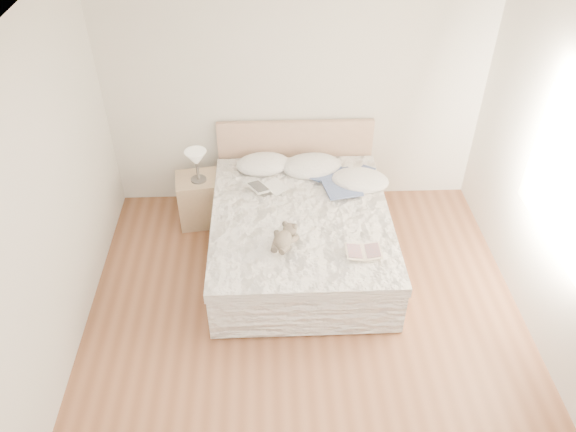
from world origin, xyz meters
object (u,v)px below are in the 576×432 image
object	(u,v)px
bed	(300,231)
teddy_bear	(283,245)
photo_book	(267,187)
table_lamp	(196,160)
nightstand	(199,200)
childrens_book	(363,252)

from	to	relation	value
bed	teddy_bear	world-z (taller)	bed
teddy_bear	photo_book	bearing A→B (deg)	119.84
bed	table_lamp	bearing A→B (deg)	151.03
nightstand	childrens_book	xyz separation A→B (m)	(1.58, -1.30, 0.35)
nightstand	table_lamp	size ratio (longest dim) A/B	1.57
nightstand	childrens_book	world-z (taller)	childrens_book
bed	nightstand	world-z (taller)	bed
childrens_book	bed	bearing A→B (deg)	126.45
photo_book	childrens_book	bearing A→B (deg)	-84.83
table_lamp	childrens_book	distance (m)	2.01
bed	nightstand	size ratio (longest dim) A/B	3.83
table_lamp	nightstand	bearing A→B (deg)	125.67
photo_book	childrens_book	size ratio (longest dim) A/B	1.11
nightstand	teddy_bear	distance (m)	1.52
table_lamp	bed	bearing A→B (deg)	-28.97
photo_book	nightstand	bearing A→B (deg)	124.07
childrens_book	teddy_bear	bearing A→B (deg)	171.60
bed	childrens_book	xyz separation A→B (m)	(0.51, -0.69, 0.32)
bed	teddy_bear	bearing A→B (deg)	-108.38
nightstand	childrens_book	distance (m)	2.07
bed	teddy_bear	distance (m)	0.71
bed	childrens_book	world-z (taller)	bed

